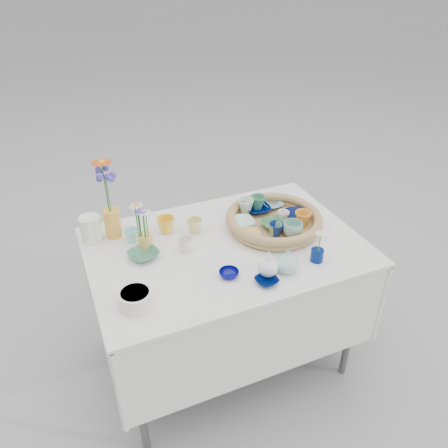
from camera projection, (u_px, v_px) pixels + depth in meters
name	position (u px, v px, depth m)	size (l,w,h in m)	color
ground	(225.00, 357.00, 2.45)	(80.00, 80.00, 0.00)	gray
display_table	(225.00, 357.00, 2.45)	(1.26, 0.86, 0.77)	white
wicker_tray	(274.00, 220.00, 2.15)	(0.47, 0.47, 0.08)	olive
tray_ceramic_0	(258.00, 209.00, 2.26)	(0.13, 0.13, 0.03)	#000E45
tray_ceramic_1	(295.00, 214.00, 2.21)	(0.11, 0.11, 0.03)	#00073B
tray_ceramic_2	(303.00, 219.00, 2.13)	(0.08, 0.08, 0.07)	orange
tray_ceramic_3	(274.00, 224.00, 2.13)	(0.12, 0.12, 0.03)	#387742
tray_ceramic_4	(275.00, 229.00, 2.06)	(0.07, 0.07, 0.06)	#70AE78
tray_ceramic_5	(242.00, 223.00, 2.14)	(0.12, 0.12, 0.03)	silver
tray_ceramic_6	(246.00, 206.00, 2.23)	(0.08, 0.08, 0.08)	silver
tray_ceramic_7	(283.00, 216.00, 2.17)	(0.06, 0.06, 0.06)	silver
tray_ceramic_8	(273.00, 205.00, 2.30)	(0.10, 0.10, 0.02)	#78AFD5
tray_ceramic_9	(276.00, 229.00, 2.06)	(0.07, 0.07, 0.07)	navy
tray_ceramic_10	(249.00, 235.00, 2.06)	(0.11, 0.11, 0.03)	#E4B25B
tray_ceramic_11	(293.00, 229.00, 2.05)	(0.09, 0.09, 0.07)	#84B7A7
tray_ceramic_12	(258.00, 202.00, 2.27)	(0.08, 0.08, 0.07)	#3A8F63
loose_ceramic_0	(166.00, 225.00, 2.11)	(0.09, 0.09, 0.08)	yellow
loose_ceramic_1	(195.00, 226.00, 2.12)	(0.08, 0.08, 0.07)	#E5D283
loose_ceramic_2	(144.00, 255.00, 1.95)	(0.13, 0.13, 0.03)	#407A59
loose_ceramic_3	(185.00, 244.00, 1.99)	(0.07, 0.07, 0.07)	silver
loose_ceramic_4	(229.00, 274.00, 1.84)	(0.08, 0.08, 0.03)	#040562
loose_ceramic_5	(131.00, 235.00, 2.05)	(0.07, 0.07, 0.06)	#9BECE7
loose_ceramic_6	(267.00, 281.00, 1.80)	(0.09, 0.09, 0.02)	#000E40
fluted_bowl	(136.00, 299.00, 1.67)	(0.13, 0.13, 0.07)	beige
bud_vase_paleblue	(268.00, 263.00, 1.82)	(0.09, 0.09, 0.13)	white
bud_vase_seafoam	(287.00, 261.00, 1.85)	(0.10, 0.10, 0.11)	#9CD0C5
bud_vase_cobalt	(317.00, 255.00, 1.92)	(0.06, 0.06, 0.06)	#00155B
single_daisy	(320.00, 243.00, 1.87)	(0.06, 0.06, 0.12)	white
tall_vase_yellow	(113.00, 223.00, 2.07)	(0.08, 0.08, 0.14)	gold
gerbera	(105.00, 187.00, 1.96)	(0.10, 0.10, 0.26)	#D74D12
hydrangea	(108.00, 194.00, 1.97)	(0.07, 0.07, 0.25)	#4A35A8
white_pitcher	(91.00, 229.00, 2.04)	(0.13, 0.10, 0.13)	white
daisy_cup	(146.00, 241.00, 2.00)	(0.07, 0.07, 0.07)	#F0B553
daisy_posy	(141.00, 219.00, 1.93)	(0.09, 0.09, 0.17)	white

